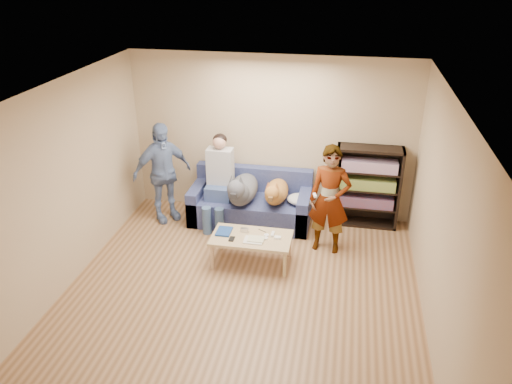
% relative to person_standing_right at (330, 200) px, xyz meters
% --- Properties ---
extents(ground, '(5.00, 5.00, 0.00)m').
position_rel_person_standing_right_xyz_m(ground, '(-1.01, -1.45, -0.80)').
color(ground, brown).
rests_on(ground, ground).
extents(ceiling, '(5.00, 5.00, 0.00)m').
position_rel_person_standing_right_xyz_m(ceiling, '(-1.01, -1.45, 1.80)').
color(ceiling, white).
rests_on(ceiling, ground).
extents(wall_back, '(4.50, 0.00, 4.50)m').
position_rel_person_standing_right_xyz_m(wall_back, '(-1.01, 1.05, 0.50)').
color(wall_back, tan).
rests_on(wall_back, ground).
extents(wall_front, '(4.50, 0.00, 4.50)m').
position_rel_person_standing_right_xyz_m(wall_front, '(-1.01, -3.95, 0.50)').
color(wall_front, tan).
rests_on(wall_front, ground).
extents(wall_left, '(0.00, 5.00, 5.00)m').
position_rel_person_standing_right_xyz_m(wall_left, '(-3.26, -1.45, 0.50)').
color(wall_left, tan).
rests_on(wall_left, ground).
extents(wall_right, '(0.00, 5.00, 5.00)m').
position_rel_person_standing_right_xyz_m(wall_right, '(1.24, -1.45, 0.50)').
color(wall_right, tan).
rests_on(wall_right, ground).
extents(blanket, '(0.42, 0.36, 0.15)m').
position_rel_person_standing_right_xyz_m(blanket, '(-0.45, 0.54, -0.30)').
color(blanket, '#BCBCC1').
rests_on(blanket, sofa).
extents(person_standing_right, '(0.62, 0.44, 1.60)m').
position_rel_person_standing_right_xyz_m(person_standing_right, '(0.00, 0.00, 0.00)').
color(person_standing_right, gray).
rests_on(person_standing_right, ground).
extents(person_standing_left, '(0.97, 0.94, 1.63)m').
position_rel_person_standing_right_xyz_m(person_standing_left, '(-2.64, 0.44, 0.02)').
color(person_standing_left, '#7A8EC3').
rests_on(person_standing_left, ground).
extents(held_controller, '(0.06, 0.11, 0.03)m').
position_rel_person_standing_right_xyz_m(held_controller, '(-0.20, -0.20, 0.15)').
color(held_controller, white).
rests_on(held_controller, person_standing_right).
extents(notebook_blue, '(0.20, 0.26, 0.03)m').
position_rel_person_standing_right_xyz_m(notebook_blue, '(-1.41, -0.52, -0.37)').
color(notebook_blue, navy).
rests_on(notebook_blue, coffee_table).
extents(papers, '(0.26, 0.20, 0.02)m').
position_rel_person_standing_right_xyz_m(papers, '(-0.96, -0.67, -0.37)').
color(papers, silver).
rests_on(papers, coffee_table).
extents(magazine, '(0.22, 0.17, 0.01)m').
position_rel_person_standing_right_xyz_m(magazine, '(-0.93, -0.65, -0.36)').
color(magazine, beige).
rests_on(magazine, coffee_table).
extents(camera_silver, '(0.11, 0.06, 0.05)m').
position_rel_person_standing_right_xyz_m(camera_silver, '(-1.13, -0.45, -0.36)').
color(camera_silver, silver).
rests_on(camera_silver, coffee_table).
extents(controller_a, '(0.04, 0.13, 0.03)m').
position_rel_person_standing_right_xyz_m(controller_a, '(-0.73, -0.47, -0.37)').
color(controller_a, white).
rests_on(controller_a, coffee_table).
extents(controller_b, '(0.09, 0.06, 0.03)m').
position_rel_person_standing_right_xyz_m(controller_b, '(-0.65, -0.55, -0.37)').
color(controller_b, white).
rests_on(controller_b, coffee_table).
extents(headphone_cup_a, '(0.07, 0.07, 0.02)m').
position_rel_person_standing_right_xyz_m(headphone_cup_a, '(-0.81, -0.59, -0.37)').
color(headphone_cup_a, white).
rests_on(headphone_cup_a, coffee_table).
extents(headphone_cup_b, '(0.07, 0.07, 0.02)m').
position_rel_person_standing_right_xyz_m(headphone_cup_b, '(-0.81, -0.51, -0.37)').
color(headphone_cup_b, white).
rests_on(headphone_cup_b, coffee_table).
extents(pen_orange, '(0.13, 0.06, 0.01)m').
position_rel_person_standing_right_xyz_m(pen_orange, '(-1.03, -0.73, -0.38)').
color(pen_orange, orange).
rests_on(pen_orange, coffee_table).
extents(pen_black, '(0.13, 0.08, 0.01)m').
position_rel_person_standing_right_xyz_m(pen_black, '(-0.89, -0.39, -0.38)').
color(pen_black, black).
rests_on(pen_black, coffee_table).
extents(wallet, '(0.07, 0.12, 0.02)m').
position_rel_person_standing_right_xyz_m(wallet, '(-1.26, -0.69, -0.37)').
color(wallet, black).
rests_on(wallet, coffee_table).
extents(sofa, '(1.90, 0.85, 0.82)m').
position_rel_person_standing_right_xyz_m(sofa, '(-1.26, 0.65, -0.52)').
color(sofa, '#515B93').
rests_on(sofa, ground).
extents(person_seated, '(0.40, 0.73, 1.47)m').
position_rel_person_standing_right_xyz_m(person_seated, '(-1.75, 0.52, -0.03)').
color(person_seated, '#3A4280').
rests_on(person_seated, sofa).
extents(dog_gray, '(0.44, 1.26, 0.63)m').
position_rel_person_standing_right_xyz_m(dog_gray, '(-1.35, 0.40, -0.15)').
color(dog_gray, '#53565E').
rests_on(dog_gray, sofa).
extents(dog_tan, '(0.36, 1.14, 0.52)m').
position_rel_person_standing_right_xyz_m(dog_tan, '(-0.84, 0.49, -0.19)').
color(dog_tan, '#B26D36').
rests_on(dog_tan, sofa).
extents(coffee_table, '(1.10, 0.60, 0.42)m').
position_rel_person_standing_right_xyz_m(coffee_table, '(-1.01, -0.57, -0.43)').
color(coffee_table, tan).
rests_on(coffee_table, ground).
extents(bookshelf, '(1.00, 0.34, 1.30)m').
position_rel_person_standing_right_xyz_m(bookshelf, '(0.54, 0.88, -0.12)').
color(bookshelf, black).
rests_on(bookshelf, ground).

